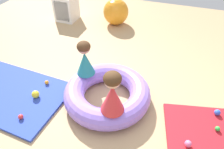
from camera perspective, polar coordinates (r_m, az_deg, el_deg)
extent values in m
plane|color=tan|center=(2.96, -1.45, -7.40)|extent=(8.00, 8.00, 0.00)
cube|color=#2D47B7|center=(3.36, -25.62, -4.78)|extent=(1.60, 1.14, 0.04)
torus|color=#9975EA|center=(2.87, -1.35, -5.14)|extent=(1.18, 1.18, 0.28)
cone|color=teal|center=(2.91, -7.29, 3.14)|extent=(0.37, 0.37, 0.34)
sphere|color=tan|center=(2.77, -7.71, 7.26)|extent=(0.17, 0.17, 0.17)
ellipsoid|color=#472D19|center=(2.76, -7.74, 7.56)|extent=(0.18, 0.18, 0.14)
cone|color=red|center=(2.36, 0.12, -6.43)|extent=(0.36, 0.36, 0.37)
sphere|color=#DBAD89|center=(2.17, 0.13, -1.51)|extent=(0.18, 0.18, 0.18)
ellipsoid|color=#472D19|center=(2.16, 0.13, -1.14)|extent=(0.20, 0.20, 0.16)
sphere|color=green|center=(2.87, 26.82, -13.05)|extent=(0.06, 0.06, 0.06)
sphere|color=yellow|center=(3.11, -20.12, -5.09)|extent=(0.11, 0.11, 0.11)
sphere|color=red|center=(2.92, -23.60, -10.51)|extent=(0.06, 0.06, 0.06)
sphere|color=blue|center=(3.04, 26.77, -9.20)|extent=(0.08, 0.08, 0.08)
sphere|color=orange|center=(3.29, -17.40, -2.10)|extent=(0.06, 0.06, 0.06)
sphere|color=pink|center=(2.60, 20.03, -17.31)|extent=(0.08, 0.08, 0.08)
sphere|color=orange|center=(4.84, 1.06, 16.68)|extent=(0.56, 0.56, 0.56)
cube|color=white|center=(5.15, -12.29, 17.30)|extent=(0.44, 0.44, 0.56)
cube|color=#2D2D33|center=(5.06, -12.99, 16.77)|extent=(0.34, 0.20, 0.44)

